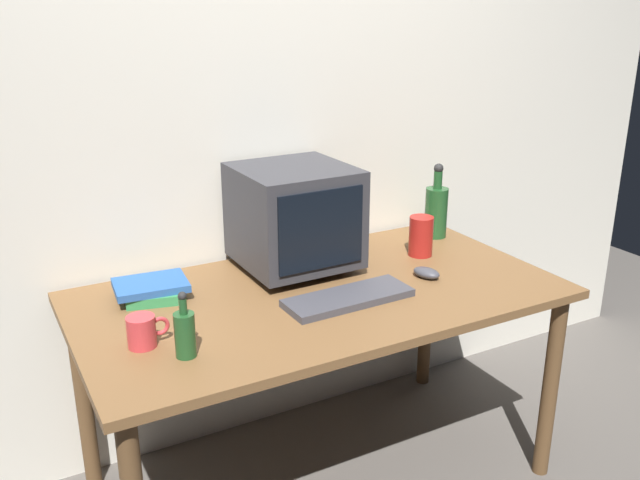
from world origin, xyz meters
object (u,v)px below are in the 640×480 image
object	(u,v)px
bottle_short	(185,333)
book_stack	(153,289)
crt_monitor	(294,217)
keyboard	(348,298)
computer_mouse	(426,273)
bottle_tall	(436,210)
metal_canister	(421,236)
mug	(143,331)

from	to	relation	value
bottle_short	book_stack	distance (m)	0.42
crt_monitor	keyboard	xyz separation A→B (m)	(0.02, -0.34, -0.18)
crt_monitor	computer_mouse	bearing A→B (deg)	-39.62
bottle_tall	metal_canister	xyz separation A→B (m)	(-0.18, -0.15, -0.04)
computer_mouse	bottle_short	bearing A→B (deg)	168.77
bottle_tall	computer_mouse	bearing A→B (deg)	-131.31
computer_mouse	metal_canister	bearing A→B (deg)	39.41
book_stack	crt_monitor	bearing A→B (deg)	1.33
keyboard	mug	world-z (taller)	mug
book_stack	metal_canister	world-z (taller)	metal_canister
metal_canister	mug	bearing A→B (deg)	-169.06
computer_mouse	keyboard	bearing A→B (deg)	167.03
crt_monitor	keyboard	world-z (taller)	crt_monitor
crt_monitor	metal_canister	distance (m)	0.50
bottle_short	mug	world-z (taller)	bottle_short
bottle_short	mug	size ratio (longest dim) A/B	1.57
crt_monitor	metal_canister	size ratio (longest dim) A/B	2.62
crt_monitor	computer_mouse	world-z (taller)	crt_monitor
book_stack	keyboard	bearing A→B (deg)	-31.09
mug	book_stack	bearing A→B (deg)	69.81
book_stack	mug	bearing A→B (deg)	-110.19
mug	crt_monitor	bearing A→B (deg)	26.88
bottle_tall	mug	distance (m)	1.34
bottle_tall	metal_canister	size ratio (longest dim) A/B	2.01
computer_mouse	bottle_short	size ratio (longest dim) A/B	0.53
metal_canister	bottle_short	bearing A→B (deg)	-162.31
metal_canister	computer_mouse	bearing A→B (deg)	-120.95
computer_mouse	book_stack	distance (m)	0.92
computer_mouse	bottle_tall	bearing A→B (deg)	29.05
computer_mouse	mug	xyz separation A→B (m)	(-0.99, -0.02, 0.03)
bottle_short	bottle_tall	bearing A→B (deg)	21.44
keyboard	book_stack	xyz separation A→B (m)	(-0.54, 0.32, 0.02)
keyboard	computer_mouse	distance (m)	0.34
mug	bottle_tall	bearing A→B (deg)	15.63
crt_monitor	computer_mouse	distance (m)	0.50
book_stack	metal_canister	xyz separation A→B (m)	(0.99, -0.09, 0.05)
crt_monitor	bottle_tall	xyz separation A→B (m)	(0.66, 0.04, -0.08)
bottle_short	mug	distance (m)	0.14
bottle_tall	mug	bearing A→B (deg)	-164.37
computer_mouse	metal_canister	world-z (taller)	metal_canister
computer_mouse	book_stack	world-z (taller)	book_stack
crt_monitor	book_stack	distance (m)	0.54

